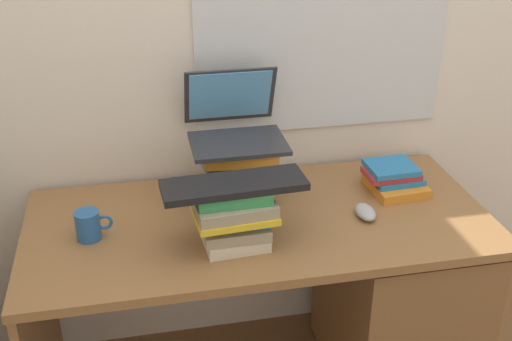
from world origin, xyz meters
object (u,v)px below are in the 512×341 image
at_px(book_stack_side, 394,179).
at_px(computer_mouse, 365,212).
at_px(desk, 366,291).
at_px(mug, 89,225).
at_px(keyboard, 234,185).
at_px(book_stack_keyboard_riser, 234,215).
at_px(laptop, 235,123).
at_px(book_stack_tall, 239,171).

distance_m(book_stack_side, computer_mouse, 0.23).
xyz_separation_m(desk, mug, (-0.91, 0.01, 0.37)).
distance_m(desk, computer_mouse, 0.35).
relative_size(book_stack_side, computer_mouse, 1.97).
bearing_deg(keyboard, mug, 162.33).
distance_m(book_stack_keyboard_riser, computer_mouse, 0.45).
height_order(desk, book_stack_keyboard_riser, book_stack_keyboard_riser).
bearing_deg(desk, computer_mouse, -142.30).
bearing_deg(computer_mouse, keyboard, -171.87).
bearing_deg(book_stack_side, computer_mouse, -135.57).
xyz_separation_m(book_stack_side, laptop, (-0.54, 0.10, 0.21)).
relative_size(book_stack_keyboard_riser, keyboard, 0.59).
relative_size(book_stack_side, laptop, 0.65).
bearing_deg(mug, keyboard, -14.46).
relative_size(book_stack_tall, book_stack_keyboard_riser, 1.02).
height_order(book_stack_side, computer_mouse, book_stack_side).
distance_m(book_stack_keyboard_riser, laptop, 0.36).
bearing_deg(desk, book_stack_keyboard_riser, -169.17).
height_order(desk, book_stack_side, book_stack_side).
height_order(desk, mug, mug).
xyz_separation_m(desk, book_stack_side, (0.12, 0.13, 0.37)).
bearing_deg(laptop, computer_mouse, -34.33).
xyz_separation_m(book_stack_side, mug, (-1.03, -0.11, 0.00)).
distance_m(laptop, keyboard, 0.33).
bearing_deg(book_stack_tall, desk, -20.79).
distance_m(desk, keyboard, 0.72).
bearing_deg(computer_mouse, book_stack_keyboard_riser, -172.35).
xyz_separation_m(book_stack_side, keyboard, (-0.60, -0.22, 0.16)).
bearing_deg(keyboard, computer_mouse, 4.92).
distance_m(desk, book_stack_side, 0.41).
distance_m(book_stack_tall, keyboard, 0.28).
bearing_deg(desk, laptop, 151.87).
distance_m(book_stack_side, mug, 1.04).
bearing_deg(keyboard, laptop, 76.47).
height_order(book_stack_keyboard_riser, keyboard, keyboard).
relative_size(keyboard, mug, 3.72).
distance_m(book_stack_side, keyboard, 0.66).
relative_size(book_stack_tall, laptop, 0.82).
bearing_deg(book_stack_tall, book_stack_side, -3.68).
bearing_deg(desk, book_stack_tall, 159.21).
relative_size(desk, computer_mouse, 14.33).
distance_m(book_stack_keyboard_riser, book_stack_side, 0.64).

